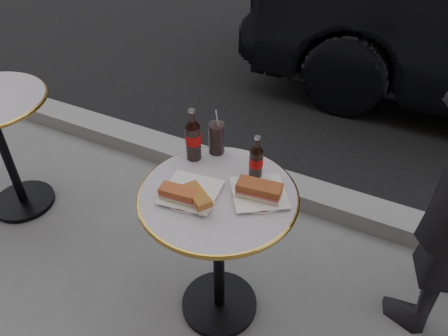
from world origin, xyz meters
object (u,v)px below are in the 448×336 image
at_px(cola_glass, 217,138).
at_px(bistro_table, 219,256).
at_px(cola_bottle_left, 193,134).
at_px(cola_bottle_right, 256,158).
at_px(plate_right, 259,194).
at_px(plate_left, 191,193).

bearing_deg(cola_glass, bistro_table, -61.23).
distance_m(cola_bottle_left, cola_bottle_right, 0.28).
bearing_deg(bistro_table, cola_bottle_left, 141.62).
relative_size(plate_right, cola_bottle_left, 0.90).
distance_m(bistro_table, plate_left, 0.39).
relative_size(plate_left, cola_bottle_right, 1.08).
relative_size(plate_left, plate_right, 1.01).
bearing_deg(plate_right, bistro_table, -157.09).
height_order(plate_left, cola_bottle_left, cola_bottle_left).
xyz_separation_m(plate_left, cola_glass, (-0.04, 0.29, 0.06)).
xyz_separation_m(cola_bottle_right, cola_glass, (-0.22, 0.09, -0.03)).
distance_m(plate_right, cola_bottle_left, 0.37).
xyz_separation_m(bistro_table, cola_bottle_right, (0.09, 0.15, 0.47)).
xyz_separation_m(cola_bottle_left, cola_glass, (0.07, 0.08, -0.05)).
bearing_deg(bistro_table, cola_glass, 118.77).
relative_size(plate_right, cola_bottle_right, 1.06).
bearing_deg(cola_glass, cola_bottle_left, -129.60).
height_order(cola_bottle_right, cola_glass, cola_bottle_right).
distance_m(bistro_table, cola_bottle_left, 0.54).
bearing_deg(plate_left, cola_bottle_right, 48.38).
xyz_separation_m(cola_bottle_left, cola_bottle_right, (0.28, -0.01, -0.02)).
distance_m(plate_left, cola_bottle_left, 0.26).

